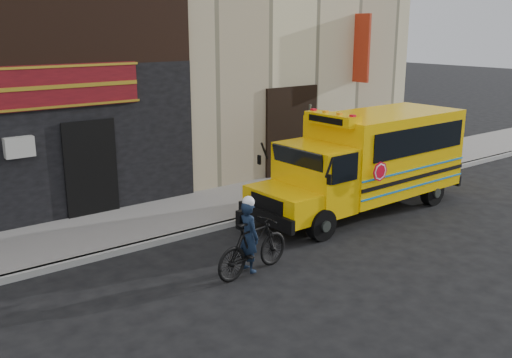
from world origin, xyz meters
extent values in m
plane|color=black|center=(0.00, 0.00, 0.00)|extent=(120.00, 120.00, 0.00)
cube|color=gray|center=(0.00, 2.60, 0.07)|extent=(40.00, 0.20, 0.15)
cube|color=gray|center=(0.00, 4.10, 0.07)|extent=(40.00, 3.00, 0.15)
cube|color=black|center=(-5.00, 5.55, 2.15)|extent=(10.00, 0.30, 4.00)
cube|color=black|center=(-5.00, 5.55, 5.65)|extent=(10.00, 0.28, 3.00)
cube|color=#4F0B11|center=(-5.00, 5.38, 3.65)|extent=(6.50, 0.12, 1.10)
cube|color=black|center=(-3.20, 5.40, 1.40)|extent=(1.30, 0.10, 2.50)
cube|color=#A72813|center=(7.00, 5.15, 4.35)|extent=(0.10, 0.70, 2.40)
cylinder|color=black|center=(0.62, 0.40, 0.40)|extent=(0.81, 0.30, 0.80)
cylinder|color=black|center=(0.58, 2.30, 0.40)|extent=(0.81, 0.30, 0.80)
cylinder|color=black|center=(5.22, 0.49, 0.40)|extent=(0.81, 0.30, 0.80)
cylinder|color=black|center=(5.18, 2.39, 0.40)|extent=(0.81, 0.30, 0.80)
cube|color=#EEB304|center=(0.15, 1.34, 0.80)|extent=(1.04, 2.02, 0.70)
cube|color=black|center=(-0.40, 1.32, 0.55)|extent=(0.16, 2.05, 0.35)
cube|color=#EEB304|center=(1.25, 1.36, 1.30)|extent=(1.24, 2.12, 1.70)
cube|color=black|center=(0.68, 1.35, 1.70)|extent=(0.10, 1.80, 0.90)
cube|color=#EEB304|center=(4.10, 1.42, 1.62)|extent=(4.55, 2.29, 2.25)
cube|color=black|center=(6.38, 1.47, 0.55)|extent=(0.17, 2.20, 0.30)
cube|color=black|center=(4.22, 0.31, 2.10)|extent=(3.90, 0.12, 0.75)
cube|color=#EEB304|center=(1.85, 1.37, 2.78)|extent=(0.53, 1.61, 0.28)
cylinder|color=red|center=(2.32, 0.08, 1.55)|extent=(0.52, 0.04, 0.52)
cylinder|color=#3F4741|center=(2.00, 2.40, 1.52)|extent=(0.07, 0.07, 3.05)
cube|color=#A72813|center=(1.99, 2.32, 2.47)|extent=(0.06, 0.27, 0.38)
cube|color=white|center=(1.99, 2.32, 2.00)|extent=(0.06, 0.27, 0.33)
imported|color=black|center=(-1.90, -0.14, 0.60)|extent=(2.05, 0.81, 1.20)
imported|color=black|center=(-1.95, -0.06, 0.78)|extent=(0.38, 0.57, 1.55)
camera|label=1|loc=(-8.70, -9.14, 5.13)|focal=40.00mm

